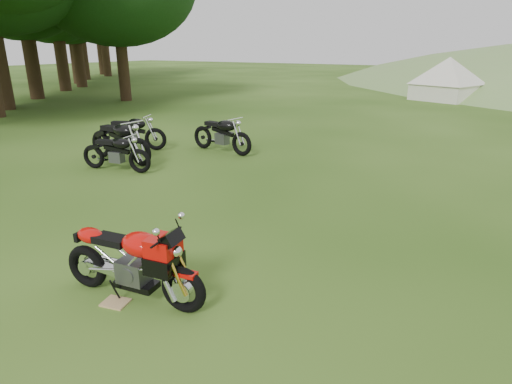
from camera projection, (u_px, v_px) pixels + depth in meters
The scene contains 9 objects.
ground at pixel (231, 237), 6.32m from camera, with size 120.00×120.00×0.00m, color #24460F.
treeline at pixel (108, 89), 28.23m from camera, with size 28.00×32.00×14.00m, color black, non-canonical shape.
sport_motorcycle at pixel (131, 256), 4.63m from camera, with size 1.73×0.43×1.04m, color red, non-canonical shape.
plywood_board at pixel (116, 303), 4.69m from camera, with size 0.28×0.22×0.02m, color tan.
vintage_moto_a at pixel (115, 151), 9.54m from camera, with size 1.70×0.39×0.90m, color black, non-canonical shape.
vintage_moto_b at pixel (119, 139), 10.28m from camera, with size 2.08×0.48×1.09m, color black, non-canonical shape.
vintage_moto_c at pixel (131, 131), 11.50m from camera, with size 1.88×0.44×0.99m, color black, non-canonical shape.
vintage_moto_d at pixel (221, 133), 11.21m from camera, with size 1.92×0.44×1.01m, color black, non-canonical shape.
tent_left at pixel (448, 77), 21.89m from camera, with size 2.69×2.69×2.33m, color silver, non-canonical shape.
Camera 1 is at (3.29, -4.74, 2.68)m, focal length 30.00 mm.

